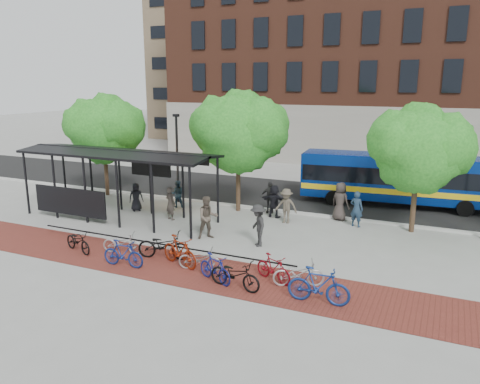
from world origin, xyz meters
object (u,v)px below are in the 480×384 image
at_px(pedestrian_1, 171,203).
at_px(pedestrian_6, 340,201).
at_px(bike_4, 164,245).
at_px(pedestrian_8, 208,218).
at_px(bus_shelter, 115,161).
at_px(bike_7, 215,268).
at_px(bike_8, 235,274).
at_px(pedestrian_2, 178,194).
at_px(pedestrian_4, 270,197).
at_px(bike_2, 122,243).
at_px(bike_0, 78,241).
at_px(tree_b, 240,129).
at_px(bike_10, 299,273).
at_px(bike_3, 123,254).
at_px(bike_6, 200,259).
at_px(tree_a, 105,127).
at_px(pedestrian_7, 356,209).
at_px(pedestrian_9, 258,225).
at_px(lamp_post_left, 177,156).
at_px(bike_11, 319,286).
at_px(bus, 398,177).
at_px(tree_c, 421,146).
at_px(bike_9, 273,268).
at_px(pedestrian_5, 274,201).
at_px(bike_5, 180,251).
at_px(pedestrian_0, 136,197).
at_px(pedestrian_3, 286,206).

relative_size(pedestrian_1, pedestrian_6, 0.88).
distance_m(bike_4, pedestrian_8, 3.00).
height_order(bus_shelter, bike_7, bus_shelter).
distance_m(bike_8, pedestrian_2, 11.19).
xyz_separation_m(bus_shelter, pedestrian_2, (1.72, 3.05, -2.23)).
bearing_deg(pedestrian_4, pedestrian_6, -11.78).
xyz_separation_m(pedestrian_1, pedestrian_6, (7.92, 3.48, 0.12)).
bearing_deg(bike_2, bike_0, 97.69).
relative_size(tree_b, bike_4, 3.02).
distance_m(bus_shelter, bike_4, 7.12).
bearing_deg(bike_10, bike_4, 63.68).
relative_size(bike_3, bike_6, 1.05).
relative_size(tree_a, pedestrian_7, 3.48).
height_order(tree_b, pedestrian_9, tree_b).
bearing_deg(bike_6, pedestrian_4, -8.75).
bearing_deg(lamp_post_left, bike_3, -70.59).
height_order(bike_11, pedestrian_4, pedestrian_4).
relative_size(bus, bike_10, 6.10).
height_order(bike_11, pedestrian_7, pedestrian_7).
bearing_deg(bus_shelter, bike_0, -70.28).
height_order(bike_4, pedestrian_6, pedestrian_6).
distance_m(tree_c, pedestrian_2, 12.95).
height_order(bike_9, pedestrian_2, pedestrian_2).
bearing_deg(pedestrian_1, bike_10, 165.87).
bearing_deg(bike_0, pedestrian_5, -16.72).
xyz_separation_m(bike_2, bike_5, (2.88, -0.18, 0.14)).
relative_size(tree_b, bike_3, 3.69).
xyz_separation_m(bike_4, pedestrian_6, (5.22, 8.24, 0.42)).
distance_m(bike_9, pedestrian_1, 8.98).
height_order(bike_2, pedestrian_6, pedestrian_6).
bearing_deg(bike_2, bike_6, -105.56).
bearing_deg(bike_11, pedestrian_4, 25.99).
distance_m(bike_9, pedestrian_5, 8.09).
bearing_deg(bike_2, pedestrian_6, -52.13).
relative_size(bus, pedestrian_5, 6.31).
bearing_deg(bike_0, pedestrian_2, 17.95).
xyz_separation_m(tree_c, bike_2, (-10.75, -7.97, -3.61)).
distance_m(bike_6, pedestrian_9, 3.54).
distance_m(bike_10, pedestrian_6, 8.54).
bearing_deg(pedestrian_8, pedestrian_7, -4.22).
bearing_deg(lamp_post_left, bike_10, -39.93).
relative_size(bike_8, pedestrian_0, 1.27).
height_order(tree_b, lamp_post_left, tree_b).
xyz_separation_m(bike_0, bike_5, (4.64, 0.44, 0.12)).
xyz_separation_m(bike_0, pedestrian_1, (0.98, 5.57, 0.40)).
distance_m(bus_shelter, pedestrian_4, 8.28).
height_order(bike_6, pedestrian_9, pedestrian_9).
distance_m(bike_5, pedestrian_3, 7.26).
distance_m(bike_3, bike_10, 6.71).
bearing_deg(bike_2, pedestrian_4, -34.06).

